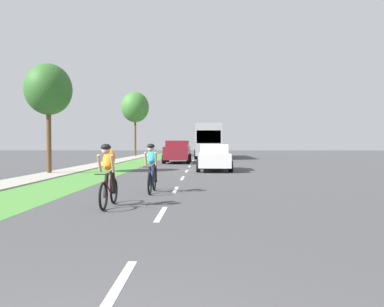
{
  "coord_description": "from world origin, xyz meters",
  "views": [
    {
      "loc": [
        0.95,
        -1.62,
        1.6
      ],
      "look_at": [
        0.32,
        19.17,
        1.02
      ],
      "focal_mm": 35.21,
      "sensor_mm": 36.0,
      "label": 1
    }
  ],
  "objects_px": {
    "sedan_white": "(214,157)",
    "street_tree_near": "(48,90)",
    "bus_silver": "(208,140)",
    "cyclist_lead": "(108,175)",
    "cyclist_trailing": "(152,168)",
    "street_tree_far": "(135,107)",
    "suv_maroon": "(177,151)"
  },
  "relations": [
    {
      "from": "sedan_white",
      "to": "street_tree_near",
      "type": "xyz_separation_m",
      "value": [
        -8.63,
        -2.61,
        3.58
      ]
    },
    {
      "from": "bus_silver",
      "to": "cyclist_lead",
      "type": "bearing_deg",
      "value": -95.16
    },
    {
      "from": "cyclist_lead",
      "to": "cyclist_trailing",
      "type": "distance_m",
      "value": 2.84
    },
    {
      "from": "street_tree_near",
      "to": "street_tree_far",
      "type": "xyz_separation_m",
      "value": [
        -0.2,
        25.83,
        1.55
      ]
    },
    {
      "from": "cyclist_trailing",
      "to": "street_tree_near",
      "type": "height_order",
      "value": "street_tree_near"
    },
    {
      "from": "street_tree_far",
      "to": "suv_maroon",
      "type": "bearing_deg",
      "value": -67.5
    },
    {
      "from": "suv_maroon",
      "to": "street_tree_far",
      "type": "relative_size",
      "value": 0.61
    },
    {
      "from": "cyclist_trailing",
      "to": "bus_silver",
      "type": "distance_m",
      "value": 28.87
    },
    {
      "from": "cyclist_lead",
      "to": "suv_maroon",
      "type": "distance_m",
      "value": 21.1
    },
    {
      "from": "cyclist_trailing",
      "to": "suv_maroon",
      "type": "bearing_deg",
      "value": 91.41
    },
    {
      "from": "street_tree_near",
      "to": "sedan_white",
      "type": "bearing_deg",
      "value": 16.82
    },
    {
      "from": "sedan_white",
      "to": "street_tree_near",
      "type": "distance_m",
      "value": 9.7
    },
    {
      "from": "bus_silver",
      "to": "street_tree_far",
      "type": "bearing_deg",
      "value": 153.47
    },
    {
      "from": "street_tree_near",
      "to": "street_tree_far",
      "type": "distance_m",
      "value": 25.87
    },
    {
      "from": "suv_maroon",
      "to": "cyclist_trailing",
      "type": "bearing_deg",
      "value": -88.59
    },
    {
      "from": "cyclist_trailing",
      "to": "suv_maroon",
      "type": "xyz_separation_m",
      "value": [
        -0.45,
        18.35,
        0.14
      ]
    },
    {
      "from": "sedan_white",
      "to": "street_tree_far",
      "type": "bearing_deg",
      "value": 110.82
    },
    {
      "from": "cyclist_lead",
      "to": "street_tree_near",
      "type": "bearing_deg",
      "value": 119.43
    },
    {
      "from": "sedan_white",
      "to": "bus_silver",
      "type": "xyz_separation_m",
      "value": [
        -0.12,
        18.87,
        1.21
      ]
    },
    {
      "from": "cyclist_trailing",
      "to": "suv_maroon",
      "type": "height_order",
      "value": "suv_maroon"
    },
    {
      "from": "cyclist_lead",
      "to": "bus_silver",
      "type": "distance_m",
      "value": 31.67
    },
    {
      "from": "cyclist_lead",
      "to": "street_tree_far",
      "type": "relative_size",
      "value": 0.22
    },
    {
      "from": "cyclist_lead",
      "to": "suv_maroon",
      "type": "xyz_separation_m",
      "value": [
        0.25,
        21.09,
        0.14
      ]
    },
    {
      "from": "bus_silver",
      "to": "street_tree_near",
      "type": "distance_m",
      "value": 23.22
    },
    {
      "from": "sedan_white",
      "to": "bus_silver",
      "type": "bearing_deg",
      "value": 90.35
    },
    {
      "from": "bus_silver",
      "to": "street_tree_far",
      "type": "height_order",
      "value": "street_tree_far"
    },
    {
      "from": "bus_silver",
      "to": "street_tree_near",
      "type": "bearing_deg",
      "value": -111.62
    },
    {
      "from": "cyclist_trailing",
      "to": "sedan_white",
      "type": "bearing_deg",
      "value": 77.15
    },
    {
      "from": "suv_maroon",
      "to": "street_tree_far",
      "type": "bearing_deg",
      "value": 112.5
    },
    {
      "from": "cyclist_lead",
      "to": "sedan_white",
      "type": "bearing_deg",
      "value": 76.82
    },
    {
      "from": "cyclist_lead",
      "to": "street_tree_near",
      "type": "xyz_separation_m",
      "value": [
        -5.67,
        10.04,
        3.53
      ]
    },
    {
      "from": "suv_maroon",
      "to": "bus_silver",
      "type": "bearing_deg",
      "value": 76.03
    }
  ]
}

